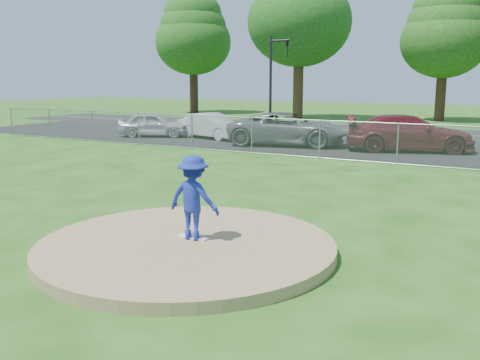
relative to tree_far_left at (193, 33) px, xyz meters
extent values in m
plane|color=#1B4A10|center=(22.00, -23.00, -7.06)|extent=(120.00, 120.00, 0.00)
cylinder|color=#91784F|center=(22.00, -33.00, -6.96)|extent=(5.40, 5.40, 0.20)
cube|color=white|center=(22.00, -32.80, -6.84)|extent=(0.60, 0.15, 0.04)
cube|color=gray|center=(22.00, -21.00, -6.31)|extent=(40.00, 0.06, 1.50)
cube|color=black|center=(22.00, -16.50, -7.05)|extent=(50.00, 8.00, 0.01)
cube|color=black|center=(22.00, -9.00, -7.06)|extent=(60.00, 7.00, 0.01)
cylinder|color=#321D12|center=(0.00, 0.00, -4.96)|extent=(0.74, 0.74, 4.20)
ellipsoid|color=#1A4E14|center=(0.00, 0.00, -0.84)|extent=(6.72, 6.72, 5.71)
ellipsoid|color=#1A4E14|center=(0.00, 0.00, 0.33)|extent=(5.91, 5.91, 5.03)
ellipsoid|color=#1A4E14|center=(0.00, 0.00, 1.51)|extent=(5.11, 5.11, 4.34)
cylinder|color=#3D2916|center=(11.00, -2.00, -4.61)|extent=(0.78, 0.78, 4.90)
ellipsoid|color=#184F15|center=(11.00, -2.00, 0.19)|extent=(7.84, 7.84, 6.66)
ellipsoid|color=#184F15|center=(11.00, -2.00, 1.56)|extent=(6.90, 6.90, 5.86)
cylinder|color=#372214|center=(21.00, 1.00, -5.13)|extent=(0.72, 0.72, 3.85)
ellipsoid|color=#1D4F15|center=(21.00, 1.00, -1.36)|extent=(6.16, 6.16, 5.24)
ellipsoid|color=#1D4F15|center=(21.00, 1.00, -0.28)|extent=(5.42, 5.42, 4.61)
ellipsoid|color=#1D4F15|center=(21.00, 1.00, 0.79)|extent=(4.68, 4.68, 3.98)
cylinder|color=black|center=(13.00, -11.00, -4.26)|extent=(0.16, 0.16, 5.60)
cylinder|color=black|center=(13.60, -11.00, -1.76)|extent=(1.20, 0.12, 0.12)
imported|color=black|center=(14.08, -11.00, -2.26)|extent=(0.16, 0.20, 1.00)
imported|color=navy|center=(22.03, -32.80, -6.08)|extent=(1.02, 0.61, 1.55)
cone|color=orange|center=(16.30, -17.97, -6.65)|extent=(0.41, 0.41, 0.79)
imported|color=#BABABF|center=(9.37, -17.79, -6.40)|extent=(4.08, 2.91, 1.29)
imported|color=silver|center=(12.57, -17.04, -6.40)|extent=(4.18, 2.30, 1.30)
imported|color=slate|center=(17.17, -17.76, -6.29)|extent=(5.95, 3.78, 1.53)
imported|color=maroon|center=(22.59, -17.09, -6.28)|extent=(5.76, 3.86, 1.55)
camera|label=1|loc=(27.37, -40.66, -3.95)|focal=40.00mm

